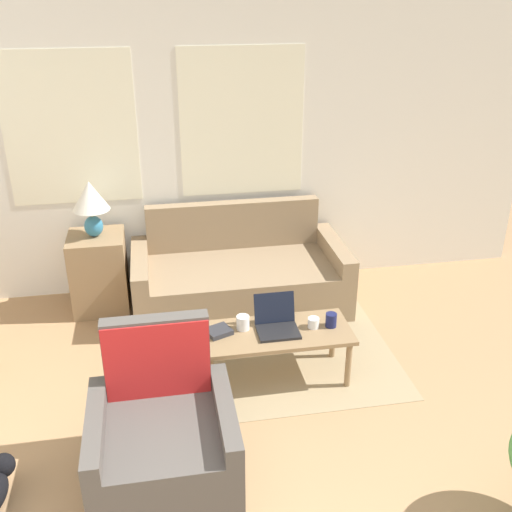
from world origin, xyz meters
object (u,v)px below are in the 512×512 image
object	(u,v)px
armchair	(163,439)
coffee_table	(276,337)
cup_navy	(331,320)
cup_white	(243,323)
cup_yellow	(313,323)
book_red	(219,331)
laptop	(277,323)
couch	(239,277)
table_lamp	(91,201)

from	to	relation	value
armchair	coffee_table	bearing A→B (deg)	44.28
cup_navy	cup_white	size ratio (longest dim) A/B	1.00
cup_yellow	book_red	size ratio (longest dim) A/B	0.39
coffee_table	cup_yellow	bearing A→B (deg)	1.51
laptop	book_red	distance (m)	0.42
couch	book_red	world-z (taller)	couch
cup_yellow	laptop	bearing A→B (deg)	175.41
couch	table_lamp	world-z (taller)	table_lamp
coffee_table	laptop	xyz separation A→B (m)	(0.01, 0.03, 0.10)
table_lamp	cup_yellow	world-z (taller)	table_lamp
laptop	cup_yellow	size ratio (longest dim) A/B	3.57
coffee_table	cup_white	world-z (taller)	cup_white
table_lamp	cup_navy	world-z (taller)	table_lamp
table_lamp	laptop	size ratio (longest dim) A/B	1.65
armchair	table_lamp	bearing A→B (deg)	102.46
armchair	cup_navy	world-z (taller)	armchair
laptop	book_red	size ratio (longest dim) A/B	1.40
coffee_table	cup_navy	world-z (taller)	cup_navy
laptop	cup_navy	distance (m)	0.40
coffee_table	book_red	size ratio (longest dim) A/B	5.17
armchair	cup_navy	size ratio (longest dim) A/B	8.91
cup_navy	table_lamp	bearing A→B (deg)	142.63
armchair	cup_white	world-z (taller)	armchair
armchair	cup_navy	bearing A→B (deg)	33.22
couch	cup_white	bearing A→B (deg)	-97.12
coffee_table	cup_white	xyz separation A→B (m)	(-0.23, 0.08, 0.10)
couch	laptop	bearing A→B (deg)	-85.07
coffee_table	cup_navy	distance (m)	0.42
laptop	book_red	xyz separation A→B (m)	(-0.42, 0.02, -0.04)
laptop	cup_navy	xyz separation A→B (m)	(0.40, -0.03, -0.00)
armchair	table_lamp	world-z (taller)	table_lamp
table_lamp	cup_yellow	size ratio (longest dim) A/B	5.88
cup_yellow	cup_white	distance (m)	0.51
cup_navy	cup_yellow	bearing A→B (deg)	176.06
cup_navy	book_red	bearing A→B (deg)	176.68
couch	book_red	xyz separation A→B (m)	(-0.32, -1.14, 0.16)
cup_yellow	book_red	distance (m)	0.69
laptop	cup_white	bearing A→B (deg)	168.78
couch	coffee_table	distance (m)	1.19
couch	book_red	size ratio (longest dim) A/B	8.84
coffee_table	cup_navy	bearing A→B (deg)	-0.21
laptop	couch	bearing A→B (deg)	94.93
table_lamp	coffee_table	xyz separation A→B (m)	(1.32, -1.32, -0.66)
table_lamp	laptop	xyz separation A→B (m)	(1.33, -1.29, -0.56)
table_lamp	cup_white	distance (m)	1.74
table_lamp	laptop	bearing A→B (deg)	-44.12
book_red	cup_white	bearing A→B (deg)	9.55
coffee_table	laptop	distance (m)	0.11
armchair	laptop	distance (m)	1.22
cup_white	book_red	xyz separation A→B (m)	(-0.18, -0.03, -0.03)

